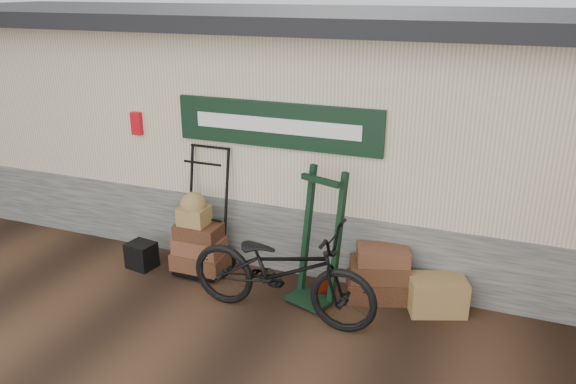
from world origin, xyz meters
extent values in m
plane|color=black|center=(0.00, 0.00, 0.00)|extent=(80.00, 80.00, 0.00)
cube|color=#4C4C47|center=(0.00, 2.75, 0.45)|extent=(14.00, 3.54, 0.90)
cube|color=tan|center=(0.00, 2.75, 1.95)|extent=(14.00, 3.50, 2.10)
cube|color=black|center=(0.00, 2.60, 3.10)|extent=(14.40, 4.10, 0.20)
cube|color=black|center=(-0.30, 0.97, 1.95)|extent=(2.60, 0.06, 0.55)
cube|color=white|center=(-0.30, 0.94, 1.95)|extent=(2.10, 0.01, 0.18)
cube|color=red|center=(-2.30, 0.97, 1.80)|extent=(0.14, 0.10, 0.30)
cube|color=brown|center=(1.75, 0.75, 0.21)|extent=(0.73, 0.61, 0.41)
cube|color=black|center=(-2.01, 0.41, 0.17)|extent=(0.38, 0.34, 0.34)
imported|color=black|center=(0.14, 0.01, 0.64)|extent=(0.84, 2.22, 1.28)
camera|label=1|loc=(2.21, -5.07, 3.51)|focal=35.00mm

